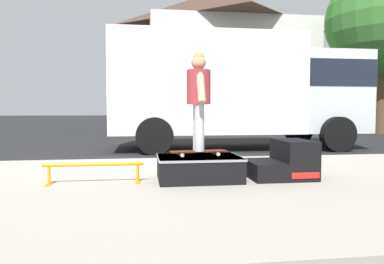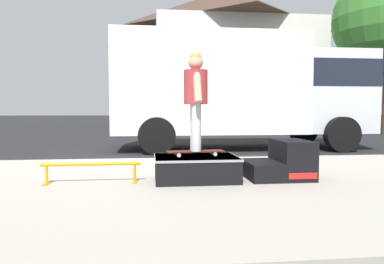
% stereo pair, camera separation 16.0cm
% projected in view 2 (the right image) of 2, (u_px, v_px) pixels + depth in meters
% --- Properties ---
extents(ground_plane, '(140.00, 140.00, 0.00)m').
position_uv_depth(ground_plane, '(123.00, 161.00, 7.55)').
color(ground_plane, black).
extents(sidewalk_slab, '(50.00, 5.00, 0.12)m').
position_uv_depth(sidewalk_slab, '(105.00, 189.00, 4.57)').
color(sidewalk_slab, '#A8A093').
rests_on(sidewalk_slab, ground).
extents(skate_box, '(1.11, 0.84, 0.32)m').
position_uv_depth(skate_box, '(196.00, 167.00, 4.87)').
color(skate_box, black).
rests_on(skate_box, sidewalk_slab).
extents(kicker_ramp, '(0.86, 0.76, 0.53)m').
position_uv_depth(kicker_ramp, '(282.00, 162.00, 5.00)').
color(kicker_ramp, black).
rests_on(kicker_ramp, sidewalk_slab).
extents(grind_rail, '(1.27, 0.28, 0.27)m').
position_uv_depth(grind_rail, '(91.00, 168.00, 4.67)').
color(grind_rail, orange).
rests_on(grind_rail, sidewalk_slab).
extents(skateboard, '(0.80, 0.29, 0.07)m').
position_uv_depth(skateboard, '(196.00, 152.00, 4.90)').
color(skateboard, '#4C1E14').
rests_on(skateboard, skate_box).
extents(skater_kid, '(0.32, 0.68, 1.33)m').
position_uv_depth(skater_kid, '(196.00, 93.00, 4.85)').
color(skater_kid, silver).
rests_on(skater_kid, skateboard).
extents(box_truck, '(6.91, 2.63, 3.05)m').
position_uv_depth(box_truck, '(242.00, 87.00, 9.97)').
color(box_truck, white).
rests_on(box_truck, ground).
extents(house_behind, '(9.54, 8.23, 8.40)m').
position_uv_depth(house_behind, '(230.00, 58.00, 21.84)').
color(house_behind, silver).
rests_on(house_behind, ground).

